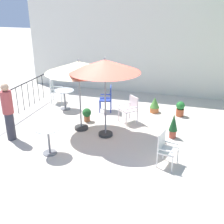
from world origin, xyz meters
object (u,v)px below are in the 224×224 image
at_px(standing_person, 8,111).
at_px(patio_umbrella_0, 105,67).
at_px(patio_chair_1, 108,97).
at_px(cafe_table_0, 65,96).
at_px(potted_plant_2, 155,105).
at_px(patio_chair_0, 165,147).
at_px(cafe_table_1, 48,136).
at_px(potted_plant_0, 87,114).
at_px(patio_chair_3, 55,89).
at_px(potted_plant_1, 173,125).
at_px(patio_chair_4, 130,107).
at_px(potted_plant_3, 180,108).
at_px(patio_umbrella_1, 79,68).

bearing_deg(standing_person, patio_umbrella_0, 21.70).
bearing_deg(patio_umbrella_0, patio_chair_1, 105.52).
distance_m(cafe_table_0, potted_plant_2, 3.39).
xyz_separation_m(patio_chair_0, standing_person, (-4.56, 0.09, 0.39)).
bearing_deg(cafe_table_1, potted_plant_0, 85.66).
bearing_deg(patio_chair_3, potted_plant_1, -20.49).
height_order(patio_chair_1, standing_person, standing_person).
relative_size(patio_chair_4, standing_person, 0.52).
bearing_deg(patio_chair_1, patio_umbrella_0, -74.48).
height_order(cafe_table_0, potted_plant_2, cafe_table_0).
relative_size(patio_chair_3, potted_plant_3, 1.79).
distance_m(patio_chair_1, potted_plant_0, 1.24).
xyz_separation_m(cafe_table_1, patio_chair_1, (0.57, 3.46, 0.01)).
relative_size(potted_plant_1, potted_plant_3, 1.40).
xyz_separation_m(potted_plant_2, potted_plant_3, (0.93, -0.09, -0.01)).
xyz_separation_m(cafe_table_0, potted_plant_0, (1.22, -0.84, -0.26)).
distance_m(patio_chair_1, potted_plant_3, 2.66).
height_order(potted_plant_0, standing_person, standing_person).
relative_size(patio_umbrella_1, potted_plant_0, 4.81).
distance_m(cafe_table_1, patio_chair_0, 3.07).
distance_m(patio_chair_0, potted_plant_2, 3.56).
distance_m(patio_chair_1, patio_chair_3, 2.35).
bearing_deg(potted_plant_1, potted_plant_2, 114.01).
bearing_deg(patio_chair_4, potted_plant_1, -27.08).
bearing_deg(patio_chair_0, potted_plant_1, 87.59).
relative_size(potted_plant_0, potted_plant_2, 0.81).
relative_size(cafe_table_1, potted_plant_1, 1.01).
distance_m(patio_umbrella_0, standing_person, 3.09).
distance_m(patio_chair_1, potted_plant_1, 2.98).
xyz_separation_m(patio_chair_1, potted_plant_2, (1.70, 0.36, -0.25)).
bearing_deg(cafe_table_1, patio_chair_1, 80.62).
bearing_deg(patio_chair_1, cafe_table_0, -169.39).
distance_m(patio_chair_1, patio_chair_4, 1.29).
height_order(patio_umbrella_0, patio_chair_3, patio_umbrella_0).
height_order(patio_umbrella_1, patio_chair_3, patio_umbrella_1).
height_order(potted_plant_3, standing_person, standing_person).
xyz_separation_m(patio_umbrella_1, patio_chair_4, (1.38, 1.01, -1.49)).
xyz_separation_m(potted_plant_0, potted_plant_3, (3.03, 1.41, 0.02)).
bearing_deg(patio_umbrella_0, potted_plant_2, 63.76).
bearing_deg(patio_umbrella_0, patio_chair_3, 141.80).
bearing_deg(potted_plant_3, standing_person, -145.01).
bearing_deg(patio_chair_3, cafe_table_0, -39.34).
xyz_separation_m(cafe_table_0, cafe_table_1, (1.04, -3.16, 0.01)).
bearing_deg(patio_umbrella_0, patio_chair_0, -30.34).
bearing_deg(patio_chair_3, potted_plant_3, -0.15).
xyz_separation_m(patio_umbrella_0, potted_plant_2, (1.15, 2.34, -1.86)).
bearing_deg(potted_plant_3, patio_umbrella_0, -132.81).
distance_m(patio_chair_3, potted_plant_3, 4.97).
height_order(potted_plant_0, potted_plant_3, potted_plant_3).
distance_m(patio_chair_4, potted_plant_2, 1.33).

